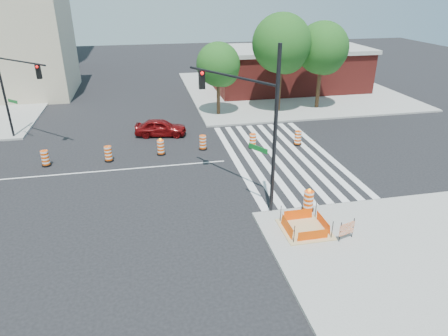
# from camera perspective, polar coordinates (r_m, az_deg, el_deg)

# --- Properties ---
(ground) EXTENTS (120.00, 120.00, 0.00)m
(ground) POSITION_cam_1_polar(r_m,az_deg,el_deg) (26.00, -15.29, -0.28)
(ground) COLOR black
(ground) RESTS_ON ground
(sidewalk_ne) EXTENTS (22.00, 22.00, 0.15)m
(sidewalk_ne) POSITION_cam_1_polar(r_m,az_deg,el_deg) (45.82, 9.10, 11.05)
(sidewalk_ne) COLOR gray
(sidewalk_ne) RESTS_ON ground
(crosswalk_east) EXTENTS (6.75, 13.50, 0.01)m
(crosswalk_east) POSITION_cam_1_polar(r_m,az_deg,el_deg) (27.38, 8.12, 1.68)
(crosswalk_east) COLOR silver
(crosswalk_east) RESTS_ON ground
(lane_centerline) EXTENTS (14.00, 0.12, 0.01)m
(lane_centerline) POSITION_cam_1_polar(r_m,az_deg,el_deg) (26.00, -15.29, -0.27)
(lane_centerline) COLOR silver
(lane_centerline) RESTS_ON ground
(excavation_pit) EXTENTS (2.20, 2.20, 0.90)m
(excavation_pit) POSITION_cam_1_polar(r_m,az_deg,el_deg) (19.22, 11.48, -8.46)
(excavation_pit) COLOR tan
(excavation_pit) RESTS_ON ground
(brick_storefront) EXTENTS (16.50, 8.50, 4.60)m
(brick_storefront) POSITION_cam_1_polar(r_m,az_deg,el_deg) (45.36, 9.29, 13.80)
(brick_storefront) COLOR maroon
(brick_storefront) RESTS_ON ground
(red_coupe) EXTENTS (4.10, 2.23, 1.32)m
(red_coupe) POSITION_cam_1_polar(r_m,az_deg,el_deg) (31.13, -9.05, 5.74)
(red_coupe) COLOR #620809
(red_coupe) RESTS_ON ground
(signal_pole_se) EXTENTS (3.35, 5.37, 8.20)m
(signal_pole_se) POSITION_cam_1_polar(r_m,az_deg,el_deg) (19.66, 3.57, 8.21)
(signal_pole_se) COLOR black
(signal_pole_se) RESTS_ON ground
(signal_pole_nw) EXTENTS (4.13, 4.09, 7.52)m
(signal_pole_nw) POSITION_cam_1_polar(r_m,az_deg,el_deg) (32.01, -27.94, 11.11)
(signal_pole_nw) COLOR black
(signal_pole_nw) RESTS_ON ground
(pit_drum) EXTENTS (0.62, 0.62, 1.22)m
(pit_drum) POSITION_cam_1_polar(r_m,az_deg,el_deg) (20.62, 11.96, -4.68)
(pit_drum) COLOR black
(pit_drum) RESTS_ON ground
(barricade) EXTENTS (0.82, 0.28, 1.00)m
(barricade) POSITION_cam_1_polar(r_m,az_deg,el_deg) (18.76, 17.15, -8.31)
(barricade) COLOR #EF4A05
(barricade) RESTS_ON ground
(tree_north_c) EXTENTS (3.74, 3.74, 6.36)m
(tree_north_c) POSITION_cam_1_polar(r_m,az_deg,el_deg) (35.06, -0.77, 14.25)
(tree_north_c) COLOR #382314
(tree_north_c) RESTS_ON ground
(tree_north_d) EXTENTS (5.07, 5.07, 8.62)m
(tree_north_d) POSITION_cam_1_polar(r_m,az_deg,el_deg) (36.20, 8.26, 16.78)
(tree_north_d) COLOR #382314
(tree_north_d) RESTS_ON ground
(tree_north_e) EXTENTS (4.62, 4.62, 7.86)m
(tree_north_e) POSITION_cam_1_polar(r_m,az_deg,el_deg) (38.05, 13.87, 15.93)
(tree_north_e) COLOR #382314
(tree_north_e) RESTS_ON ground
(median_drum_2) EXTENTS (0.60, 0.60, 1.02)m
(median_drum_2) POSITION_cam_1_polar(r_m,az_deg,el_deg) (27.95, -24.16, 1.21)
(median_drum_2) COLOR black
(median_drum_2) RESTS_ON ground
(median_drum_3) EXTENTS (0.60, 0.60, 1.02)m
(median_drum_3) POSITION_cam_1_polar(r_m,az_deg,el_deg) (27.28, -16.19, 1.90)
(median_drum_3) COLOR black
(median_drum_3) RESTS_ON ground
(median_drum_4) EXTENTS (0.60, 0.60, 1.18)m
(median_drum_4) POSITION_cam_1_polar(r_m,az_deg,el_deg) (27.57, -9.01, 2.86)
(median_drum_4) COLOR black
(median_drum_4) RESTS_ON ground
(median_drum_5) EXTENTS (0.60, 0.60, 1.02)m
(median_drum_5) POSITION_cam_1_polar(r_m,az_deg,el_deg) (28.17, -3.05, 3.60)
(median_drum_5) COLOR black
(median_drum_5) RESTS_ON ground
(median_drum_6) EXTENTS (0.60, 0.60, 1.02)m
(median_drum_6) POSITION_cam_1_polar(r_m,az_deg,el_deg) (28.49, 4.12, 3.81)
(median_drum_6) COLOR black
(median_drum_6) RESTS_ON ground
(median_drum_7) EXTENTS (0.60, 0.60, 1.02)m
(median_drum_7) POSITION_cam_1_polar(r_m,az_deg,el_deg) (29.45, 10.50, 4.16)
(median_drum_7) COLOR black
(median_drum_7) RESTS_ON ground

